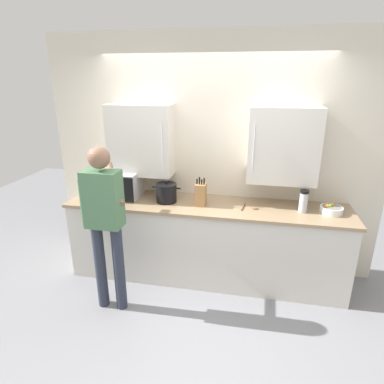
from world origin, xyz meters
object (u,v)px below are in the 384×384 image
at_px(microwave_oven, 117,184).
at_px(stock_pot, 166,193).
at_px(fruit_bowl, 331,209).
at_px(person_figure, 105,216).
at_px(thermos_flask, 304,201).
at_px(knife_block, 201,194).
at_px(wooden_spoon, 250,207).

distance_m(microwave_oven, stock_pot, 0.61).
relative_size(fruit_bowl, person_figure, 0.14).
bearing_deg(thermos_flask, knife_block, -179.40).
xyz_separation_m(microwave_oven, fruit_bowl, (2.37, -0.03, -0.11)).
bearing_deg(microwave_oven, fruit_bowl, -0.69).
distance_m(stock_pot, person_figure, 0.82).
bearing_deg(thermos_flask, wooden_spoon, -179.16).
bearing_deg(microwave_oven, knife_block, -3.77).
bearing_deg(fruit_bowl, person_figure, -161.48).
relative_size(thermos_flask, wooden_spoon, 1.19).
bearing_deg(fruit_bowl, thermos_flask, -174.72).
distance_m(thermos_flask, stock_pot, 1.47).
bearing_deg(fruit_bowl, knife_block, -178.41).
distance_m(knife_block, person_figure, 1.06).
height_order(knife_block, stock_pot, knife_block).
height_order(wooden_spoon, stock_pot, stock_pot).
relative_size(microwave_oven, knife_block, 1.51).
xyz_separation_m(stock_pot, person_figure, (-0.41, -0.71, -0.02)).
xyz_separation_m(wooden_spoon, stock_pot, (-0.93, 0.02, 0.10)).
distance_m(thermos_flask, person_figure, 2.01).
relative_size(knife_block, stock_pot, 0.98).
bearing_deg(microwave_oven, person_figure, -75.19).
bearing_deg(knife_block, wooden_spoon, 0.37).
distance_m(wooden_spoon, knife_block, 0.55).
height_order(microwave_oven, thermos_flask, microwave_oven).
height_order(knife_block, person_figure, person_figure).
bearing_deg(fruit_bowl, microwave_oven, 179.31).
relative_size(thermos_flask, knife_block, 0.74).
height_order(microwave_oven, person_figure, person_figure).
height_order(fruit_bowl, stock_pot, stock_pot).
distance_m(knife_block, fruit_bowl, 1.37).
xyz_separation_m(thermos_flask, knife_block, (-1.08, -0.01, 0.00)).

